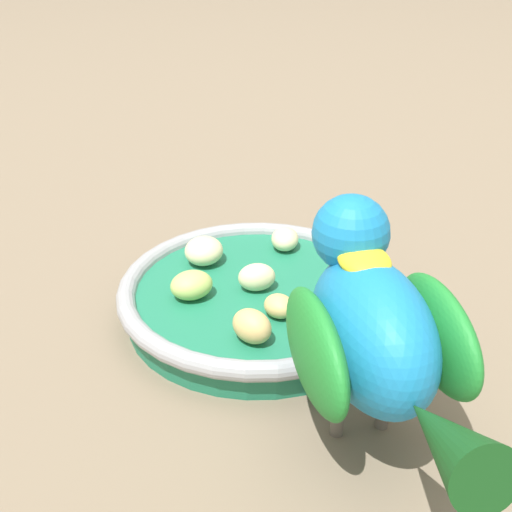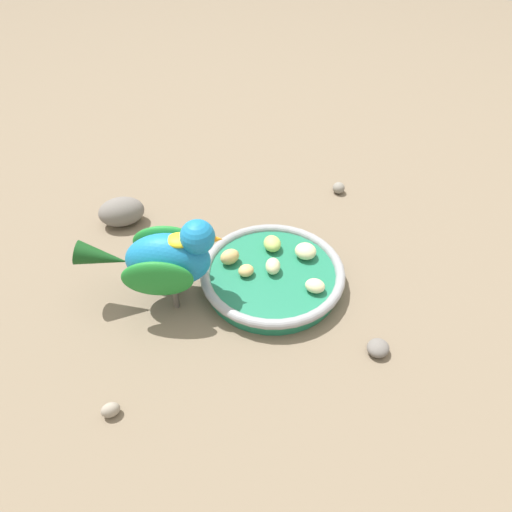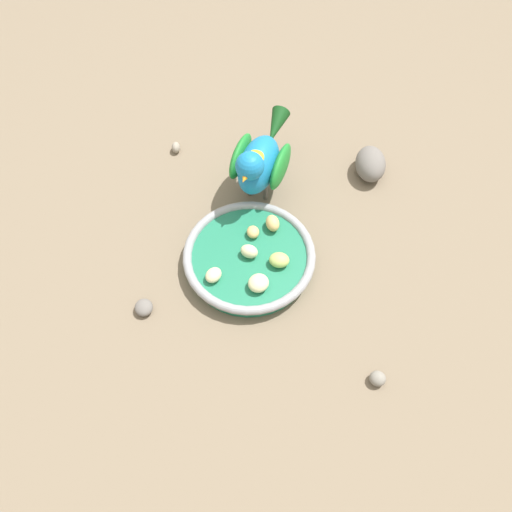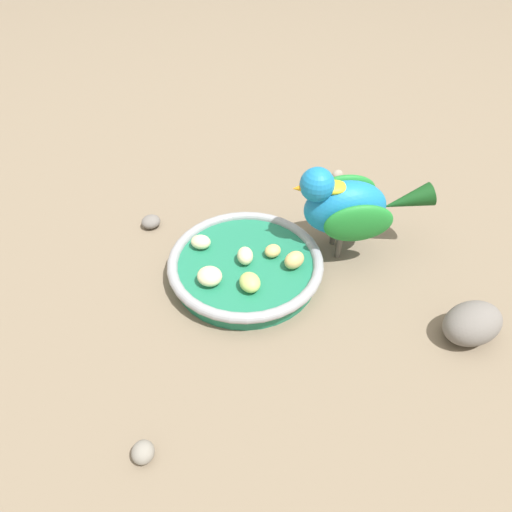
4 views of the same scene
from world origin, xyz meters
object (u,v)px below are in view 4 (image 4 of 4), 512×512
apple_piece_1 (201,242)px  parrot (348,205)px  feeding_bowl (246,265)px  apple_piece_3 (210,276)px  apple_piece_2 (245,256)px  pebble_2 (151,222)px  apple_piece_0 (250,282)px  pebble_1 (143,452)px  apple_piece_5 (294,260)px  apple_piece_4 (273,251)px  rock_large (472,323)px  pebble_0 (337,175)px

apple_piece_1 → parrot: bearing=-153.0°
feeding_bowl → apple_piece_3: 0.07m
apple_piece_2 → pebble_2: 0.20m
feeding_bowl → apple_piece_0: 0.06m
pebble_1 → parrot: bearing=-107.0°
apple_piece_0 → apple_piece_5: (-0.04, -0.06, 0.00)m
apple_piece_5 → pebble_2: bearing=-7.4°
apple_piece_1 → apple_piece_2: apple_piece_2 is taller
apple_piece_1 → pebble_1: bearing=104.2°
apple_piece_3 → apple_piece_4: 0.10m
apple_piece_1 → apple_piece_5: (-0.14, -0.01, 0.00)m
apple_piece_1 → apple_piece_2: bearing=175.3°
feeding_bowl → apple_piece_1: 0.08m
parrot → rock_large: parrot is taller
apple_piece_0 → parrot: (-0.10, -0.15, 0.05)m
apple_piece_0 → pebble_2: 0.24m
apple_piece_2 → feeding_bowl: bearing=-123.6°
apple_piece_2 → rock_large: 0.31m
apple_piece_0 → feeding_bowl: bearing=-61.8°
apple_piece_3 → apple_piece_4: (-0.06, -0.08, -0.00)m
pebble_0 → apple_piece_0: bearing=82.7°
pebble_0 → pebble_1: bearing=83.3°
apple_piece_3 → rock_large: 0.35m
pebble_1 → apple_piece_5: bearing=-102.7°
apple_piece_3 → apple_piece_5: (-0.10, -0.07, 0.00)m
apple_piece_4 → parrot: (-0.09, -0.08, 0.05)m
feeding_bowl → apple_piece_2: apple_piece_2 is taller
pebble_1 → pebble_2: (0.19, -0.34, -0.00)m
rock_large → pebble_1: 0.42m
feeding_bowl → pebble_2: size_ratio=7.21×
apple_piece_2 → pebble_1: size_ratio=1.22×
apple_piece_0 → apple_piece_2: (0.03, -0.05, 0.00)m
pebble_2 → apple_piece_1: bearing=159.6°
parrot → pebble_1: 0.42m
rock_large → pebble_2: rock_large is taller
feeding_bowl → parrot: bearing=-139.0°
apple_piece_1 → parrot: (-0.19, -0.10, 0.05)m
apple_piece_3 → apple_piece_5: bearing=-144.4°
apple_piece_4 → parrot: parrot is taller
apple_piece_5 → rock_large: 0.24m
pebble_2 → parrot: bearing=-169.7°
apple_piece_1 → apple_piece_5: bearing=-176.3°
rock_large → pebble_0: rock_large is taller
parrot → rock_large: size_ratio=2.46×
feeding_bowl → rock_large: size_ratio=2.78×
apple_piece_2 → pebble_2: (0.19, -0.05, -0.03)m
apple_piece_1 → apple_piece_2: (-0.07, 0.01, 0.00)m
feeding_bowl → pebble_0: feeding_bowl is taller
apple_piece_2 → pebble_0: size_ratio=1.30×
feeding_bowl → apple_piece_2: (0.00, 0.00, 0.02)m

